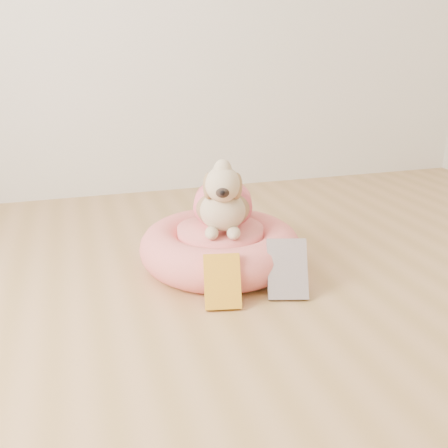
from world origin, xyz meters
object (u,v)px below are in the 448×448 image
object	(u,v)px
book_white	(287,269)
book_yellow	(222,281)
pet_bed	(220,247)
dog	(223,190)

from	to	relation	value
book_white	book_yellow	bearing A→B (deg)	-161.44
book_yellow	book_white	size ratio (longest dim) A/B	0.87
book_yellow	book_white	bearing A→B (deg)	13.91
pet_bed	book_white	xyz separation A→B (m)	(0.15, -0.31, 0.02)
pet_bed	book_white	size ratio (longest dim) A/B	2.97
dog	book_white	world-z (taller)	dog
book_yellow	pet_bed	bearing A→B (deg)	85.82
pet_bed	dog	xyz separation A→B (m)	(0.01, 0.00, 0.23)
pet_bed	dog	distance (m)	0.23
pet_bed	book_white	distance (m)	0.34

